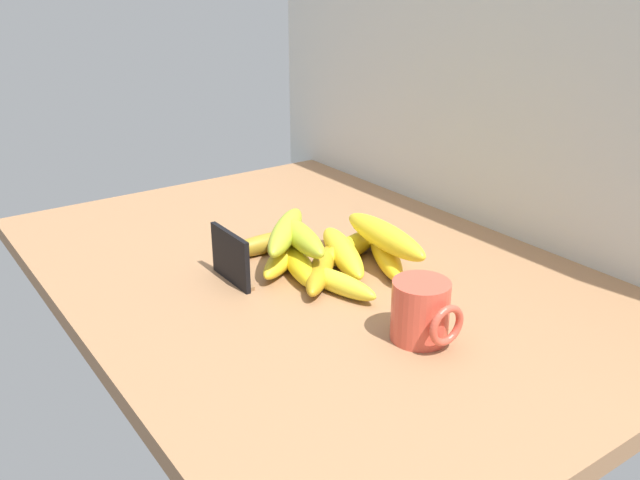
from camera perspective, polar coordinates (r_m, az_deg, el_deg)
counter_top at (r=112.30cm, az=-0.74°, el=-3.14°), size 110.00×76.00×3.00cm
back_wall at (r=128.40cm, az=14.20°, el=15.06°), size 130.00×2.00×70.00cm
chalkboard_sign at (r=106.76cm, az=-7.52°, el=-1.59°), size 11.00×1.80×8.40cm
coffee_mug at (r=90.76cm, az=8.56°, el=-5.96°), size 9.26×7.76×8.32cm
banana_0 at (r=103.27cm, az=1.43°, el=-3.59°), size 15.46×6.39×3.34cm
banana_1 at (r=113.00cm, az=-2.70°, el=-1.08°), size 15.20×18.38×3.89cm
banana_2 at (r=112.58cm, az=1.91°, el=-1.03°), size 20.43×11.49×4.35cm
banana_3 at (r=106.92cm, az=0.05°, el=-2.55°), size 15.01×14.77×3.63cm
banana_4 at (r=108.97cm, az=-1.84°, el=-2.00°), size 17.52×8.77×3.84cm
banana_5 at (r=115.74cm, az=2.52°, el=-0.52°), size 9.00×18.20×3.78cm
banana_6 at (r=112.96cm, az=5.52°, el=-1.20°), size 19.01×12.63×3.81cm
banana_7 at (r=117.75cm, az=-4.46°, el=-0.26°), size 3.74×18.33×3.41cm
banana_8 at (r=109.23cm, az=-1.65°, el=0.30°), size 17.22×7.10×4.01cm
banana_9 at (r=111.38cm, az=-2.91°, el=0.74°), size 16.90×16.72×3.96cm
banana_10 at (r=109.53cm, az=5.47°, el=0.34°), size 21.00×6.29×4.34cm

